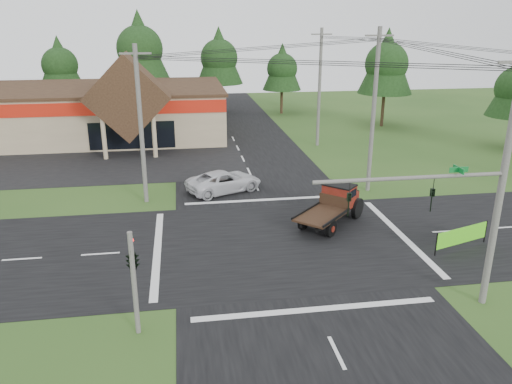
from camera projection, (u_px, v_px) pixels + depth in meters
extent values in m
plane|color=#2A4B1A|center=(283.00, 242.00, 28.17)|extent=(120.00, 120.00, 0.00)
cube|color=black|center=(283.00, 242.00, 28.17)|extent=(12.00, 120.00, 0.02)
cube|color=black|center=(283.00, 242.00, 28.17)|extent=(120.00, 12.00, 0.02)
cube|color=black|center=(84.00, 162.00, 43.90)|extent=(28.00, 14.00, 0.02)
cube|color=tan|center=(80.00, 113.00, 53.07)|extent=(30.00, 15.00, 5.00)
cube|color=#321F14|center=(77.00, 88.00, 52.24)|extent=(30.40, 15.40, 0.30)
cube|color=#A51A0C|center=(63.00, 110.00, 45.50)|extent=(30.00, 0.12, 1.20)
cube|color=#321F14|center=(128.00, 97.00, 45.08)|extent=(7.78, 4.00, 7.78)
cylinder|color=tan|center=(104.00, 137.00, 44.26)|extent=(0.40, 0.40, 4.00)
cylinder|color=tan|center=(154.00, 136.00, 44.89)|extent=(0.40, 0.40, 4.00)
cube|color=black|center=(132.00, 135.00, 47.24)|extent=(8.00, 0.08, 2.60)
cylinder|color=#595651|center=(494.00, 230.00, 21.09)|extent=(0.24, 0.24, 7.00)
cylinder|color=#595651|center=(411.00, 178.00, 19.70)|extent=(8.00, 0.16, 0.16)
imported|color=black|center=(432.00, 200.00, 20.17)|extent=(0.16, 0.20, 1.00)
imported|color=black|center=(349.00, 205.00, 19.67)|extent=(0.16, 0.20, 1.00)
cube|color=#0C6626|center=(459.00, 170.00, 19.90)|extent=(0.80, 0.04, 0.22)
cylinder|color=#595651|center=(134.00, 284.00, 19.37)|extent=(0.20, 0.20, 4.40)
imported|color=black|center=(131.00, 247.00, 19.07)|extent=(0.53, 2.48, 1.00)
sphere|color=#FF0C0C|center=(131.00, 240.00, 19.14)|extent=(0.18, 0.18, 0.18)
cylinder|color=#595651|center=(502.00, 185.00, 20.43)|extent=(0.30, 0.30, 11.00)
cylinder|color=#595651|center=(141.00, 127.00, 32.77)|extent=(0.30, 0.30, 10.50)
cube|color=#595651|center=(135.00, 53.00, 31.25)|extent=(2.00, 0.12, 0.12)
cylinder|color=#595651|center=(373.00, 112.00, 34.90)|extent=(0.30, 0.30, 11.50)
cube|color=#595651|center=(379.00, 35.00, 33.21)|extent=(2.00, 0.12, 0.12)
cylinder|color=#595651|center=(319.00, 89.00, 48.02)|extent=(0.30, 0.30, 11.20)
cube|color=#595651|center=(322.00, 34.00, 46.38)|extent=(2.00, 0.12, 0.12)
cylinder|color=#332316|center=(65.00, 103.00, 63.95)|extent=(0.36, 0.36, 3.50)
cone|color=black|center=(60.00, 62.00, 62.30)|extent=(5.60, 5.60, 6.60)
sphere|color=black|center=(60.00, 65.00, 62.39)|extent=(4.40, 4.40, 4.40)
cylinder|color=#332316|center=(143.00, 98.00, 64.28)|extent=(0.36, 0.36, 4.55)
cone|color=black|center=(139.00, 45.00, 62.12)|extent=(7.28, 7.28, 8.58)
sphere|color=black|center=(140.00, 49.00, 62.25)|extent=(5.72, 5.72, 5.72)
cylinder|color=#332316|center=(220.00, 98.00, 66.75)|extent=(0.36, 0.36, 3.85)
cone|color=black|center=(219.00, 55.00, 64.93)|extent=(6.16, 6.16, 7.26)
sphere|color=black|center=(219.00, 58.00, 65.04)|extent=(4.84, 4.84, 4.84)
cylinder|color=#332316|center=(282.00, 102.00, 66.15)|extent=(0.36, 0.36, 3.15)
cone|color=black|center=(282.00, 66.00, 64.65)|extent=(5.04, 5.04, 5.94)
sphere|color=black|center=(282.00, 69.00, 64.74)|extent=(3.96, 3.96, 3.96)
cylinder|color=#332316|center=(383.00, 110.00, 58.12)|extent=(0.36, 0.36, 3.85)
cone|color=black|center=(387.00, 61.00, 56.30)|extent=(6.16, 6.16, 7.26)
sphere|color=black|center=(387.00, 64.00, 56.41)|extent=(4.84, 4.84, 4.84)
cylinder|color=#332316|center=(509.00, 132.00, 48.18)|extent=(0.36, 0.36, 3.15)
imported|color=silver|center=(224.00, 181.00, 36.26)|extent=(6.10, 4.55, 1.54)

